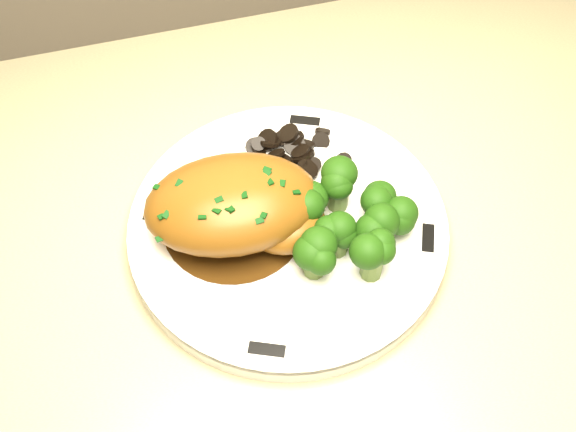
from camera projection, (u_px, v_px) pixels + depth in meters
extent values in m
cube|color=tan|center=(137.00, 305.00, 0.59)|extent=(2.18, 0.72, 0.03)
cylinder|color=white|center=(288.00, 229.00, 0.60)|extent=(0.31, 0.31, 0.02)
cube|color=black|center=(305.00, 121.00, 0.66)|extent=(0.03, 0.02, 0.00)
cube|color=black|center=(152.00, 207.00, 0.61)|extent=(0.02, 0.03, 0.00)
cube|color=black|center=(267.00, 350.00, 0.53)|extent=(0.03, 0.02, 0.00)
cube|color=black|center=(428.00, 238.00, 0.59)|extent=(0.02, 0.03, 0.00)
cylinder|color=#361F09|center=(234.00, 223.00, 0.60)|extent=(0.12, 0.12, 0.00)
ellipsoid|color=brown|center=(232.00, 203.00, 0.57)|extent=(0.15, 0.11, 0.05)
ellipsoid|color=brown|center=(288.00, 227.00, 0.57)|extent=(0.07, 0.06, 0.03)
cube|color=#0B350B|center=(175.00, 190.00, 0.55)|extent=(0.01, 0.00, 0.00)
cube|color=#0B350B|center=(196.00, 184.00, 0.55)|extent=(0.01, 0.00, 0.00)
cube|color=#0B350B|center=(218.00, 179.00, 0.55)|extent=(0.01, 0.00, 0.00)
cube|color=#0B350B|center=(240.00, 176.00, 0.56)|extent=(0.01, 0.00, 0.00)
cube|color=#0B350B|center=(262.00, 175.00, 0.56)|extent=(0.01, 0.00, 0.00)
cube|color=#0B350B|center=(283.00, 175.00, 0.56)|extent=(0.01, 0.00, 0.00)
cylinder|color=black|center=(327.00, 148.00, 0.64)|extent=(0.01, 0.01, 0.01)
cylinder|color=black|center=(324.00, 142.00, 0.64)|extent=(0.02, 0.02, 0.01)
cylinder|color=black|center=(319.00, 136.00, 0.64)|extent=(0.02, 0.02, 0.01)
cylinder|color=black|center=(312.00, 138.00, 0.65)|extent=(0.02, 0.02, 0.01)
cylinder|color=black|center=(303.00, 135.00, 0.65)|extent=(0.02, 0.02, 0.01)
cylinder|color=black|center=(295.00, 134.00, 0.64)|extent=(0.02, 0.02, 0.01)
cylinder|color=black|center=(286.00, 140.00, 0.65)|extent=(0.02, 0.02, 0.01)
cylinder|color=black|center=(278.00, 141.00, 0.64)|extent=(0.02, 0.02, 0.00)
cylinder|color=black|center=(271.00, 143.00, 0.64)|extent=(0.02, 0.02, 0.01)
cylinder|color=black|center=(266.00, 151.00, 0.64)|extent=(0.02, 0.02, 0.01)
cylinder|color=black|center=(264.00, 154.00, 0.63)|extent=(0.02, 0.02, 0.01)
cylinder|color=black|center=(264.00, 157.00, 0.63)|extent=(0.02, 0.02, 0.01)
cylinder|color=black|center=(267.00, 166.00, 0.63)|extent=(0.02, 0.02, 0.01)
cylinder|color=black|center=(272.00, 167.00, 0.63)|extent=(0.03, 0.03, 0.01)
cylinder|color=black|center=(280.00, 167.00, 0.62)|extent=(0.03, 0.03, 0.02)
cylinder|color=black|center=(288.00, 172.00, 0.63)|extent=(0.02, 0.03, 0.02)
cylinder|color=black|center=(297.00, 170.00, 0.62)|extent=(0.02, 0.02, 0.01)
cylinder|color=black|center=(307.00, 166.00, 0.62)|extent=(0.02, 0.02, 0.01)
cylinder|color=black|center=(315.00, 166.00, 0.63)|extent=(0.03, 0.03, 0.01)
cylinder|color=black|center=(321.00, 160.00, 0.63)|extent=(0.03, 0.03, 0.01)
cylinder|color=black|center=(326.00, 153.00, 0.63)|extent=(0.03, 0.03, 0.02)
cylinder|color=black|center=(328.00, 153.00, 0.64)|extent=(0.03, 0.03, 0.01)
cylinder|color=#56712F|center=(309.00, 214.00, 0.59)|extent=(0.02, 0.02, 0.02)
sphere|color=black|center=(309.00, 203.00, 0.58)|extent=(0.03, 0.03, 0.03)
cylinder|color=#56712F|center=(338.00, 198.00, 0.60)|extent=(0.02, 0.02, 0.02)
sphere|color=black|center=(339.00, 186.00, 0.59)|extent=(0.03, 0.03, 0.03)
cylinder|color=#56712F|center=(376.00, 204.00, 0.59)|extent=(0.02, 0.02, 0.02)
sphere|color=black|center=(378.00, 192.00, 0.58)|extent=(0.03, 0.03, 0.03)
cylinder|color=#56712F|center=(337.00, 243.00, 0.57)|extent=(0.02, 0.02, 0.02)
sphere|color=black|center=(339.00, 232.00, 0.56)|extent=(0.03, 0.03, 0.03)
cylinder|color=#56712F|center=(378.00, 238.00, 0.57)|extent=(0.02, 0.02, 0.02)
sphere|color=black|center=(381.00, 227.00, 0.56)|extent=(0.03, 0.03, 0.03)
cylinder|color=#56712F|center=(400.00, 218.00, 0.59)|extent=(0.02, 0.02, 0.02)
sphere|color=black|center=(402.00, 207.00, 0.57)|extent=(0.03, 0.03, 0.03)
cylinder|color=#56712F|center=(314.00, 264.00, 0.56)|extent=(0.02, 0.02, 0.02)
sphere|color=black|center=(315.00, 253.00, 0.55)|extent=(0.03, 0.03, 0.03)
cylinder|color=#56712F|center=(372.00, 266.00, 0.56)|extent=(0.02, 0.02, 0.02)
sphere|color=black|center=(374.00, 256.00, 0.55)|extent=(0.03, 0.03, 0.03)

